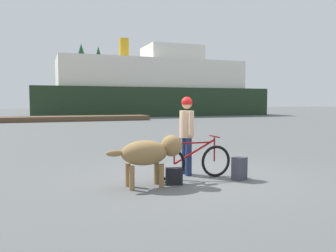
{
  "coord_description": "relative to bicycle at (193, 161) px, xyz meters",
  "views": [
    {
      "loc": [
        -3.07,
        -6.63,
        1.64
      ],
      "look_at": [
        -0.09,
        1.42,
        1.02
      ],
      "focal_mm": 36.56,
      "sensor_mm": 36.0,
      "label": 1
    }
  ],
  "objects": [
    {
      "name": "ground_plane",
      "position": [
        0.1,
        0.13,
        -0.37
      ],
      "size": [
        160.0,
        160.0,
        0.0
      ],
      "primitive_type": "plane",
      "color": "#595B5B"
    },
    {
      "name": "bicycle",
      "position": [
        0.0,
        0.0,
        0.0
      ],
      "size": [
        1.76,
        0.44,
        0.9
      ],
      "color": "black",
      "rests_on": "ground_plane"
    },
    {
      "name": "person_cyclist",
      "position": [
        0.04,
        0.41,
        0.67
      ],
      "size": [
        0.32,
        0.53,
        1.74
      ],
      "color": "navy",
      "rests_on": "ground_plane"
    },
    {
      "name": "dog",
      "position": [
        -1.04,
        -0.31,
        0.29
      ],
      "size": [
        1.49,
        0.56,
        0.98
      ],
      "color": "olive",
      "rests_on": "ground_plane"
    },
    {
      "name": "backpack",
      "position": [
        0.88,
        -0.42,
        -0.14
      ],
      "size": [
        0.33,
        0.27,
        0.47
      ],
      "primitive_type": "cube",
      "rotation": [
        0.0,
        0.0,
        0.29
      ],
      "color": "#3F3F4C",
      "rests_on": "ground_plane"
    },
    {
      "name": "handbag_pannier",
      "position": [
        -0.55,
        -0.33,
        -0.21
      ],
      "size": [
        0.35,
        0.25,
        0.33
      ],
      "primitive_type": "cube",
      "rotation": [
        0.0,
        0.0,
        -0.23
      ],
      "color": "black",
      "rests_on": "ground_plane"
    },
    {
      "name": "dock_pier",
      "position": [
        -0.68,
        23.23,
        -0.17
      ],
      "size": [
        13.0,
        2.77,
        0.4
      ],
      "primitive_type": "cube",
      "color": "brown",
      "rests_on": "ground_plane"
    },
    {
      "name": "ferry_boat",
      "position": [
        9.26,
        32.07,
        2.7
      ],
      "size": [
        26.28,
        8.84,
        8.73
      ],
      "color": "#1E331E",
      "rests_on": "ground_plane"
    },
    {
      "name": "pine_tree_center",
      "position": [
        2.86,
        47.07,
        6.47
      ],
      "size": [
        4.26,
        4.26,
        10.33
      ],
      "color": "#4C331E",
      "rests_on": "ground_plane"
    },
    {
      "name": "pine_tree_far_right",
      "position": [
        15.1,
        47.8,
        5.74
      ],
      "size": [
        2.96,
        2.96,
        10.22
      ],
      "color": "#4C331E",
      "rests_on": "ground_plane"
    },
    {
      "name": "pine_tree_mid_back",
      "position": [
        5.8,
        49.41,
        6.21
      ],
      "size": [
        4.07,
        4.07,
        10.47
      ],
      "color": "#4C331E",
      "rests_on": "ground_plane"
    }
  ]
}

